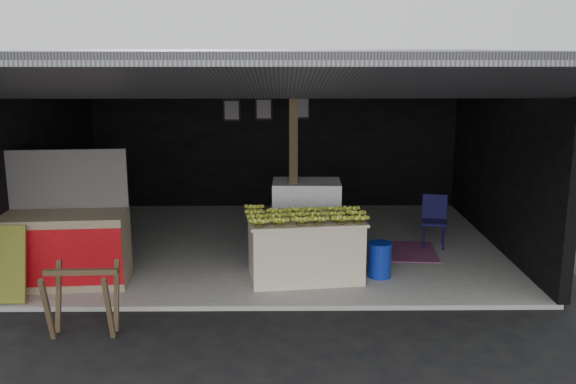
{
  "coord_description": "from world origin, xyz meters",
  "views": [
    {
      "loc": [
        0.13,
        -7.12,
        3.07
      ],
      "look_at": [
        0.22,
        1.55,
        1.1
      ],
      "focal_mm": 40.0,
      "sensor_mm": 36.0,
      "label": 1
    }
  ],
  "objects_px": {
    "water_barrel": "(380,261)",
    "banana_table": "(305,248)",
    "plastic_chair": "(434,216)",
    "neighbor_stall": "(62,245)",
    "white_crate": "(306,218)",
    "sawhorse": "(82,294)"
  },
  "relations": [
    {
      "from": "water_barrel",
      "to": "plastic_chair",
      "type": "height_order",
      "value": "plastic_chair"
    },
    {
      "from": "neighbor_stall",
      "to": "white_crate",
      "type": "bearing_deg",
      "value": 16.41
    },
    {
      "from": "sawhorse",
      "to": "water_barrel",
      "type": "xyz_separation_m",
      "value": [
        3.44,
        1.65,
        -0.2
      ]
    },
    {
      "from": "neighbor_stall",
      "to": "sawhorse",
      "type": "distance_m",
      "value": 1.62
    },
    {
      "from": "white_crate",
      "to": "banana_table",
      "type": "bearing_deg",
      "value": -91.77
    },
    {
      "from": "water_barrel",
      "to": "banana_table",
      "type": "bearing_deg",
      "value": -179.02
    },
    {
      "from": "plastic_chair",
      "to": "neighbor_stall",
      "type": "bearing_deg",
      "value": -150.49
    },
    {
      "from": "plastic_chair",
      "to": "banana_table",
      "type": "bearing_deg",
      "value": -132.93
    },
    {
      "from": "neighbor_stall",
      "to": "water_barrel",
      "type": "distance_m",
      "value": 4.16
    },
    {
      "from": "neighbor_stall",
      "to": "water_barrel",
      "type": "height_order",
      "value": "neighbor_stall"
    },
    {
      "from": "banana_table",
      "to": "water_barrel",
      "type": "xyz_separation_m",
      "value": [
        1.0,
        0.02,
        -0.19
      ]
    },
    {
      "from": "sawhorse",
      "to": "water_barrel",
      "type": "distance_m",
      "value": 3.82
    },
    {
      "from": "white_crate",
      "to": "sawhorse",
      "type": "distance_m",
      "value": 3.66
    },
    {
      "from": "neighbor_stall",
      "to": "plastic_chair",
      "type": "bearing_deg",
      "value": 12.53
    },
    {
      "from": "banana_table",
      "to": "white_crate",
      "type": "xyz_separation_m",
      "value": [
        0.06,
        1.04,
        0.13
      ]
    },
    {
      "from": "neighbor_stall",
      "to": "sawhorse",
      "type": "xyz_separation_m",
      "value": [
        0.7,
        -1.46,
        -0.09
      ]
    },
    {
      "from": "banana_table",
      "to": "water_barrel",
      "type": "bearing_deg",
      "value": -6.37
    },
    {
      "from": "neighbor_stall",
      "to": "sawhorse",
      "type": "height_order",
      "value": "neighbor_stall"
    },
    {
      "from": "plastic_chair",
      "to": "water_barrel",
      "type": "bearing_deg",
      "value": -114.3
    },
    {
      "from": "sawhorse",
      "to": "white_crate",
      "type": "bearing_deg",
      "value": 45.1
    },
    {
      "from": "banana_table",
      "to": "neighbor_stall",
      "type": "distance_m",
      "value": 3.15
    },
    {
      "from": "white_crate",
      "to": "sawhorse",
      "type": "bearing_deg",
      "value": -131.71
    }
  ]
}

